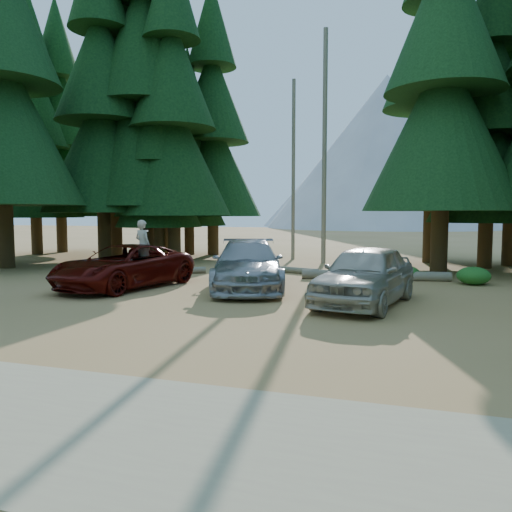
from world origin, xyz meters
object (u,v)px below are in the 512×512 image
object	(u,v)px
red_pickup	(124,266)
log_right	(375,275)
silver_minivan_right	(365,275)
log_left	(160,271)
frisbee_player	(143,245)
log_mid	(288,270)
silver_minivan_center	(248,265)

from	to	relation	value
red_pickup	log_right	distance (m)	9.52
red_pickup	silver_minivan_right	distance (m)	8.37
log_left	log_right	xyz separation A→B (m)	(8.95, 0.82, 0.04)
frisbee_player	silver_minivan_right	bearing A→B (deg)	-173.86
frisbee_player	log_mid	world-z (taller)	frisbee_player
frisbee_player	log_mid	size ratio (longest dim) A/B	0.58
log_left	log_mid	bearing A→B (deg)	-3.84
silver_minivan_center	log_right	xyz separation A→B (m)	(4.02, 3.70, -0.65)
silver_minivan_center	log_left	size ratio (longest dim) A/B	1.47
frisbee_player	log_right	world-z (taller)	frisbee_player
silver_minivan_right	log_left	size ratio (longest dim) A/B	1.28
red_pickup	log_left	xyz separation A→B (m)	(-0.73, 3.94, -0.62)
silver_minivan_center	silver_minivan_right	distance (m)	4.50
red_pickup	silver_minivan_center	bearing A→B (deg)	25.26
log_mid	log_left	bearing A→B (deg)	-136.65
silver_minivan_right	log_left	world-z (taller)	silver_minivan_right
silver_minivan_center	red_pickup	bearing A→B (deg)	176.18
log_left	log_right	bearing A→B (deg)	-21.97
log_mid	log_right	world-z (taller)	log_right
silver_minivan_center	log_mid	distance (m)	5.13
silver_minivan_right	silver_minivan_center	bearing A→B (deg)	167.96
silver_minivan_center	frisbee_player	size ratio (longest dim) A/B	3.10
red_pickup	silver_minivan_center	world-z (taller)	silver_minivan_center
silver_minivan_right	log_right	xyz separation A→B (m)	(-0.11, 5.47, -0.67)
log_right	silver_minivan_center	bearing A→B (deg)	-145.99
silver_minivan_right	frisbee_player	bearing A→B (deg)	179.96
red_pickup	silver_minivan_center	xyz separation A→B (m)	(4.21, 1.06, 0.08)
red_pickup	frisbee_player	bearing A→B (deg)	86.67
silver_minivan_center	log_right	size ratio (longest dim) A/B	1.01
log_mid	frisbee_player	bearing A→B (deg)	-108.29
silver_minivan_right	frisbee_player	xyz separation A→B (m)	(-8.10, 1.62, 0.59)
silver_minivan_center	log_left	distance (m)	5.76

